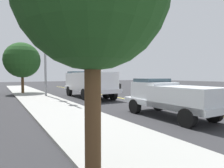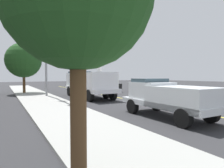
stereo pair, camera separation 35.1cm
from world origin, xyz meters
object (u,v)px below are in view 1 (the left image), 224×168
(utility_bucket_truck, at_px, (88,82))
(traffic_cone_mid_front, at_px, (159,103))
(service_pickup_truck, at_px, (171,97))
(traffic_cone_mid_rear, at_px, (112,94))
(traffic_cone_trailing, at_px, (87,90))
(passing_minivan, at_px, (106,84))
(traffic_signal_mast, at_px, (49,44))

(utility_bucket_truck, xyz_separation_m, traffic_cone_mid_front, (-8.25, -1.41, -1.25))
(service_pickup_truck, bearing_deg, utility_bucket_truck, -2.18)
(traffic_cone_mid_rear, height_order, traffic_cone_trailing, traffic_cone_mid_rear)
(traffic_cone_mid_rear, relative_size, traffic_cone_trailing, 1.04)
(passing_minivan, relative_size, traffic_cone_mid_rear, 6.39)
(utility_bucket_truck, xyz_separation_m, traffic_cone_mid_rear, (-1.60, -1.78, -1.23))
(passing_minivan, relative_size, traffic_cone_mid_front, 6.72)
(service_pickup_truck, xyz_separation_m, passing_minivan, (16.60, -5.96, -0.15))
(traffic_cone_mid_front, bearing_deg, utility_bucket_truck, 9.67)
(passing_minivan, distance_m, traffic_cone_mid_rear, 8.30)
(service_pickup_truck, height_order, traffic_cone_trailing, service_pickup_truck)
(service_pickup_truck, height_order, traffic_cone_mid_rear, service_pickup_truck)
(traffic_cone_trailing, bearing_deg, traffic_cone_mid_front, 177.74)
(passing_minivan, bearing_deg, traffic_cone_trailing, 112.15)
(service_pickup_truck, relative_size, traffic_cone_trailing, 7.71)
(utility_bucket_truck, relative_size, traffic_cone_mid_front, 11.44)
(traffic_cone_mid_rear, xyz_separation_m, traffic_cone_trailing, (5.89, -0.12, -0.01))
(utility_bucket_truck, distance_m, traffic_cone_trailing, 4.86)
(utility_bucket_truck, xyz_separation_m, passing_minivan, (5.78, -5.55, -0.63))
(utility_bucket_truck, bearing_deg, traffic_cone_trailing, -23.91)
(utility_bucket_truck, bearing_deg, traffic_cone_mid_rear, -131.82)
(service_pickup_truck, xyz_separation_m, traffic_cone_mid_rear, (9.23, -2.19, -0.74))
(traffic_cone_trailing, relative_size, traffic_signal_mast, 0.09)
(utility_bucket_truck, distance_m, traffic_signal_mast, 5.22)
(utility_bucket_truck, relative_size, traffic_signal_mast, 1.07)
(traffic_cone_trailing, distance_m, traffic_signal_mast, 7.86)
(service_pickup_truck, bearing_deg, passing_minivan, -19.76)
(traffic_cone_trailing, bearing_deg, utility_bucket_truck, 156.09)
(service_pickup_truck, height_order, passing_minivan, service_pickup_truck)
(utility_bucket_truck, bearing_deg, traffic_cone_mid_front, -170.33)
(traffic_cone_mid_front, relative_size, traffic_cone_trailing, 0.98)
(traffic_cone_mid_front, relative_size, traffic_signal_mast, 0.09)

